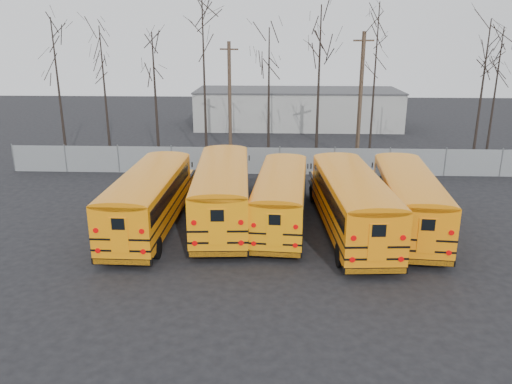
{
  "coord_description": "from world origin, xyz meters",
  "views": [
    {
      "loc": [
        -0.26,
        -23.65,
        9.87
      ],
      "look_at": [
        -1.34,
        2.46,
        1.6
      ],
      "focal_mm": 35.0,
      "sensor_mm": 36.0,
      "label": 1
    }
  ],
  "objects_px": {
    "bus_b": "(222,188)",
    "utility_pole_right": "(360,97)",
    "bus_a": "(150,195)",
    "utility_pole_left": "(230,98)",
    "bus_e": "(408,196)",
    "bus_c": "(281,194)",
    "bus_d": "(352,198)"
  },
  "relations": [
    {
      "from": "utility_pole_left",
      "to": "utility_pole_right",
      "type": "relative_size",
      "value": 0.93
    },
    {
      "from": "bus_b",
      "to": "utility_pole_right",
      "type": "height_order",
      "value": "utility_pole_right"
    },
    {
      "from": "bus_b",
      "to": "bus_c",
      "type": "relative_size",
      "value": 1.11
    },
    {
      "from": "utility_pole_left",
      "to": "bus_e",
      "type": "bearing_deg",
      "value": -33.7
    },
    {
      "from": "bus_e",
      "to": "utility_pole_right",
      "type": "relative_size",
      "value": 1.14
    },
    {
      "from": "bus_a",
      "to": "utility_pole_right",
      "type": "height_order",
      "value": "utility_pole_right"
    },
    {
      "from": "bus_b",
      "to": "bus_d",
      "type": "bearing_deg",
      "value": -15.95
    },
    {
      "from": "bus_a",
      "to": "bus_b",
      "type": "relative_size",
      "value": 0.95
    },
    {
      "from": "bus_b",
      "to": "bus_c",
      "type": "bearing_deg",
      "value": -9.72
    },
    {
      "from": "bus_d",
      "to": "utility_pole_left",
      "type": "height_order",
      "value": "utility_pole_left"
    },
    {
      "from": "bus_b",
      "to": "bus_a",
      "type": "bearing_deg",
      "value": -166.42
    },
    {
      "from": "bus_b",
      "to": "bus_d",
      "type": "height_order",
      "value": "bus_b"
    },
    {
      "from": "bus_b",
      "to": "bus_d",
      "type": "relative_size",
      "value": 1.02
    },
    {
      "from": "bus_a",
      "to": "bus_d",
      "type": "bearing_deg",
      "value": -1.04
    },
    {
      "from": "utility_pole_left",
      "to": "utility_pole_right",
      "type": "distance_m",
      "value": 10.69
    },
    {
      "from": "bus_a",
      "to": "utility_pole_left",
      "type": "relative_size",
      "value": 1.24
    },
    {
      "from": "bus_a",
      "to": "bus_b",
      "type": "bearing_deg",
      "value": 17.96
    },
    {
      "from": "utility_pole_left",
      "to": "utility_pole_right",
      "type": "xyz_separation_m",
      "value": [
        10.42,
        -2.34,
        0.39
      ]
    },
    {
      "from": "bus_a",
      "to": "bus_e",
      "type": "height_order",
      "value": "bus_a"
    },
    {
      "from": "bus_d",
      "to": "utility_pole_right",
      "type": "height_order",
      "value": "utility_pole_right"
    },
    {
      "from": "bus_c",
      "to": "utility_pole_right",
      "type": "xyz_separation_m",
      "value": [
        6.19,
        14.18,
        3.42
      ]
    },
    {
      "from": "bus_a",
      "to": "bus_d",
      "type": "xyz_separation_m",
      "value": [
        10.43,
        -0.32,
        0.05
      ]
    },
    {
      "from": "bus_d",
      "to": "utility_pole_left",
      "type": "bearing_deg",
      "value": 109.98
    },
    {
      "from": "bus_e",
      "to": "bus_c",
      "type": "bearing_deg",
      "value": -178.54
    },
    {
      "from": "bus_a",
      "to": "bus_b",
      "type": "xyz_separation_m",
      "value": [
        3.69,
        1.15,
        0.08
      ]
    },
    {
      "from": "utility_pole_right",
      "to": "bus_a",
      "type": "bearing_deg",
      "value": -155.57
    },
    {
      "from": "bus_b",
      "to": "bus_e",
      "type": "relative_size",
      "value": 1.05
    },
    {
      "from": "bus_c",
      "to": "utility_pole_left",
      "type": "distance_m",
      "value": 17.32
    },
    {
      "from": "bus_e",
      "to": "bus_a",
      "type": "bearing_deg",
      "value": -173.43
    },
    {
      "from": "bus_c",
      "to": "utility_pole_right",
      "type": "bearing_deg",
      "value": 70.38
    },
    {
      "from": "bus_d",
      "to": "utility_pole_left",
      "type": "relative_size",
      "value": 1.28
    },
    {
      "from": "bus_c",
      "to": "bus_a",
      "type": "bearing_deg",
      "value": -169.32
    }
  ]
}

